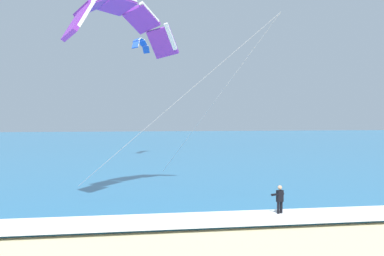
{
  "coord_description": "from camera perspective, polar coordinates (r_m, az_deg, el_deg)",
  "views": [
    {
      "loc": [
        -6.92,
        -5.84,
        5.22
      ],
      "look_at": [
        -3.46,
        16.79,
        4.57
      ],
      "focal_mm": 38.82,
      "sensor_mm": 36.0,
      "label": 1
    }
  ],
  "objects": [
    {
      "name": "kite_distant",
      "position": [
        53.11,
        -7.07,
        11.46
      ],
      "size": [
        2.4,
        4.4,
        1.61
      ],
      "color": "blue"
    },
    {
      "name": "kitesurfer",
      "position": [
        22.03,
        11.94,
        -9.62
      ],
      "size": [
        0.64,
        0.64,
        1.69
      ],
      "color": "black",
      "rests_on": "ground"
    },
    {
      "name": "surf_foam",
      "position": [
        21.41,
        10.65,
        -11.92
      ],
      "size": [
        200.0,
        2.98,
        0.04
      ],
      "primitive_type": "cube",
      "color": "white",
      "rests_on": "sea"
    },
    {
      "name": "kite_primary",
      "position": [
        28.3,
        -9.59,
        14.58
      ],
      "size": [
        11.64,
        10.72,
        11.83
      ],
      "color": "purple"
    },
    {
      "name": "surfboard",
      "position": [
        22.21,
        11.96,
        -11.95
      ],
      "size": [
        0.92,
        1.46,
        0.09
      ],
      "color": "white",
      "rests_on": "ground"
    },
    {
      "name": "sea",
      "position": [
        79.1,
        -3.67,
        -2.09
      ],
      "size": [
        200.0,
        120.0,
        0.2
      ],
      "primitive_type": "cube",
      "color": "teal",
      "rests_on": "ground"
    }
  ]
}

